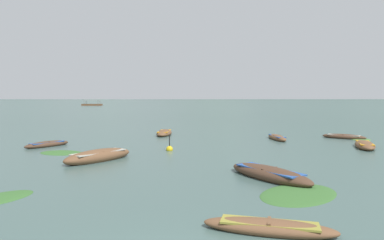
{
  "coord_description": "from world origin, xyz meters",
  "views": [
    {
      "loc": [
        0.76,
        -5.36,
        3.16
      ],
      "look_at": [
        -2.24,
        38.35,
        0.32
      ],
      "focal_mm": 31.71,
      "sensor_mm": 36.0,
      "label": 1
    }
  ],
  "objects_px": {
    "rowboat_2": "(277,138)",
    "rowboat_7": "(164,133)",
    "rowboat_9": "(365,145)",
    "rowboat_1": "(99,156)",
    "ferry_0": "(92,105)",
    "rowboat_5": "(47,144)",
    "rowboat_4": "(344,137)",
    "mooring_buoy": "(169,149)",
    "rowboat_8": "(269,174)",
    "rowboat_3": "(269,227)"
  },
  "relations": [
    {
      "from": "rowboat_4",
      "to": "ferry_0",
      "type": "distance_m",
      "value": 127.18
    },
    {
      "from": "rowboat_4",
      "to": "rowboat_8",
      "type": "height_order",
      "value": "rowboat_8"
    },
    {
      "from": "rowboat_2",
      "to": "rowboat_7",
      "type": "height_order",
      "value": "rowboat_7"
    },
    {
      "from": "rowboat_4",
      "to": "ferry_0",
      "type": "bearing_deg",
      "value": 118.9
    },
    {
      "from": "rowboat_9",
      "to": "rowboat_1",
      "type": "bearing_deg",
      "value": -160.39
    },
    {
      "from": "rowboat_3",
      "to": "rowboat_4",
      "type": "xyz_separation_m",
      "value": [
        8.77,
        19.19,
        0.02
      ]
    },
    {
      "from": "rowboat_5",
      "to": "ferry_0",
      "type": "xyz_separation_m",
      "value": [
        -40.5,
        117.2,
        0.31
      ]
    },
    {
      "from": "rowboat_1",
      "to": "ferry_0",
      "type": "bearing_deg",
      "value": 110.5
    },
    {
      "from": "rowboat_4",
      "to": "mooring_buoy",
      "type": "xyz_separation_m",
      "value": [
        -12.78,
        -7.01,
        -0.04
      ]
    },
    {
      "from": "rowboat_1",
      "to": "rowboat_4",
      "type": "height_order",
      "value": "rowboat_1"
    },
    {
      "from": "rowboat_1",
      "to": "rowboat_8",
      "type": "xyz_separation_m",
      "value": [
        8.0,
        -3.3,
        -0.04
      ]
    },
    {
      "from": "rowboat_9",
      "to": "mooring_buoy",
      "type": "height_order",
      "value": "mooring_buoy"
    },
    {
      "from": "rowboat_2",
      "to": "ferry_0",
      "type": "relative_size",
      "value": 0.43
    },
    {
      "from": "rowboat_8",
      "to": "mooring_buoy",
      "type": "xyz_separation_m",
      "value": [
        -4.86,
        6.77,
        -0.08
      ]
    },
    {
      "from": "rowboat_5",
      "to": "rowboat_9",
      "type": "height_order",
      "value": "rowboat_9"
    },
    {
      "from": "rowboat_4",
      "to": "ferry_0",
      "type": "relative_size",
      "value": 0.41
    },
    {
      "from": "rowboat_5",
      "to": "rowboat_4",
      "type": "bearing_deg",
      "value": 15.61
    },
    {
      "from": "rowboat_7",
      "to": "mooring_buoy",
      "type": "relative_size",
      "value": 3.38
    },
    {
      "from": "rowboat_7",
      "to": "rowboat_4",
      "type": "bearing_deg",
      "value": -6.03
    },
    {
      "from": "rowboat_3",
      "to": "mooring_buoy",
      "type": "height_order",
      "value": "mooring_buoy"
    },
    {
      "from": "mooring_buoy",
      "to": "rowboat_5",
      "type": "bearing_deg",
      "value": 171.99
    },
    {
      "from": "rowboat_1",
      "to": "rowboat_3",
      "type": "distance_m",
      "value": 11.27
    },
    {
      "from": "rowboat_1",
      "to": "mooring_buoy",
      "type": "relative_size",
      "value": 3.66
    },
    {
      "from": "rowboat_5",
      "to": "rowboat_7",
      "type": "distance_m",
      "value": 9.89
    },
    {
      "from": "rowboat_4",
      "to": "mooring_buoy",
      "type": "distance_m",
      "value": 14.58
    },
    {
      "from": "rowboat_4",
      "to": "rowboat_7",
      "type": "relative_size",
      "value": 0.88
    },
    {
      "from": "rowboat_2",
      "to": "rowboat_8",
      "type": "bearing_deg",
      "value": -101.46
    },
    {
      "from": "rowboat_9",
      "to": "ferry_0",
      "type": "relative_size",
      "value": 0.45
    },
    {
      "from": "rowboat_3",
      "to": "rowboat_4",
      "type": "height_order",
      "value": "rowboat_4"
    },
    {
      "from": "rowboat_3",
      "to": "rowboat_9",
      "type": "bearing_deg",
      "value": 59.9
    },
    {
      "from": "rowboat_3",
      "to": "rowboat_2",
      "type": "bearing_deg",
      "value": 79.29
    },
    {
      "from": "rowboat_3",
      "to": "ferry_0",
      "type": "distance_m",
      "value": 140.76
    },
    {
      "from": "rowboat_2",
      "to": "rowboat_7",
      "type": "relative_size",
      "value": 0.93
    },
    {
      "from": "rowboat_1",
      "to": "rowboat_7",
      "type": "bearing_deg",
      "value": 82.73
    },
    {
      "from": "rowboat_5",
      "to": "rowboat_9",
      "type": "xyz_separation_m",
      "value": [
        20.43,
        0.86,
        0.02
      ]
    },
    {
      "from": "rowboat_3",
      "to": "rowboat_7",
      "type": "distance_m",
      "value": 21.46
    },
    {
      "from": "rowboat_1",
      "to": "rowboat_3",
      "type": "height_order",
      "value": "rowboat_1"
    },
    {
      "from": "rowboat_4",
      "to": "rowboat_9",
      "type": "distance_m",
      "value": 5.02
    },
    {
      "from": "rowboat_4",
      "to": "mooring_buoy",
      "type": "relative_size",
      "value": 2.98
    },
    {
      "from": "rowboat_9",
      "to": "rowboat_5",
      "type": "bearing_deg",
      "value": -177.58
    },
    {
      "from": "rowboat_2",
      "to": "rowboat_8",
      "type": "height_order",
      "value": "rowboat_8"
    },
    {
      "from": "rowboat_2",
      "to": "ferry_0",
      "type": "bearing_deg",
      "value": 116.53
    },
    {
      "from": "rowboat_2",
      "to": "rowboat_4",
      "type": "bearing_deg",
      "value": 11.45
    },
    {
      "from": "rowboat_3",
      "to": "ferry_0",
      "type": "xyz_separation_m",
      "value": [
        -52.7,
        130.53,
        0.33
      ]
    },
    {
      "from": "rowboat_9",
      "to": "ferry_0",
      "type": "height_order",
      "value": "ferry_0"
    },
    {
      "from": "rowboat_3",
      "to": "ferry_0",
      "type": "bearing_deg",
      "value": 111.99
    },
    {
      "from": "rowboat_1",
      "to": "rowboat_4",
      "type": "distance_m",
      "value": 19.06
    },
    {
      "from": "rowboat_4",
      "to": "rowboat_8",
      "type": "distance_m",
      "value": 15.89
    },
    {
      "from": "rowboat_1",
      "to": "rowboat_5",
      "type": "height_order",
      "value": "rowboat_1"
    },
    {
      "from": "rowboat_8",
      "to": "rowboat_7",
      "type": "bearing_deg",
      "value": 112.93
    }
  ]
}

